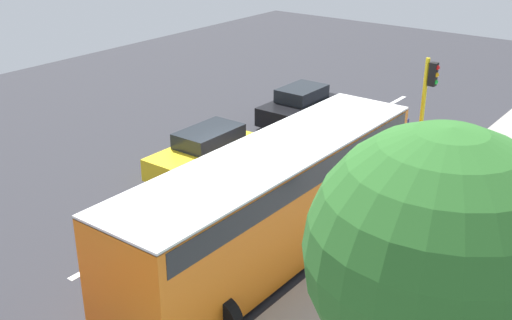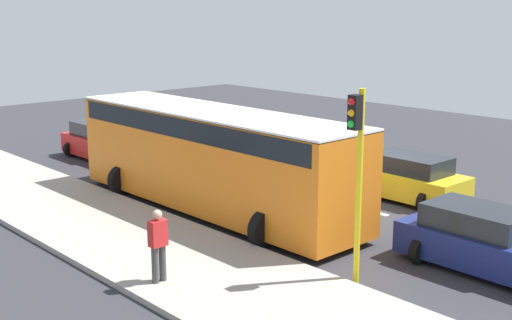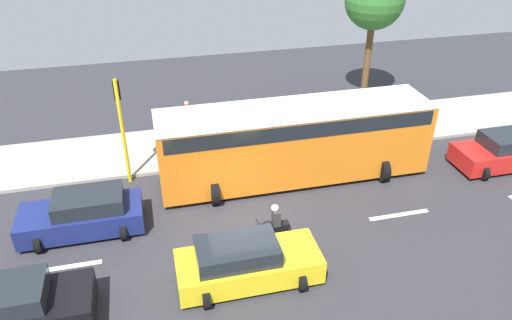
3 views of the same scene
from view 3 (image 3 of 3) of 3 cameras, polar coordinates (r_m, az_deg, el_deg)
ground_plane at (r=17.30m, az=-1.49°, el=-9.43°), size 40.00×60.00×0.10m
sidewalk at (r=22.94m, az=-5.22°, el=1.89°), size 4.00×60.00×0.15m
lane_stripe_north at (r=19.13m, az=16.46°, el=-6.20°), size 0.20×2.40×0.01m
lane_stripe_mid at (r=17.26m, az=-1.49°, el=-9.29°), size 0.20×2.40×0.01m
lane_stripe_south at (r=17.37m, az=-21.64°, el=-11.65°), size 0.20×2.40×0.01m
car_dark_blue at (r=18.26m, az=-19.62°, el=-6.03°), size 2.22×4.24×1.52m
car_yellow_cab at (r=15.33m, az=-1.19°, el=-11.97°), size 2.17×4.46×1.52m
car_black at (r=15.54m, az=-26.21°, el=-15.31°), size 2.22×3.92×1.52m
car_red at (r=23.47m, az=26.84°, el=0.89°), size 2.23×3.82×1.52m
city_bus at (r=19.69m, az=4.55°, el=2.60°), size 3.20×11.00×3.16m
motorcycle at (r=16.81m, az=1.98°, el=-7.78°), size 0.60×1.30×1.53m
pedestrian_near_signal at (r=23.48m, az=-8.05°, el=5.12°), size 0.40×0.24×1.69m
traffic_light_corner at (r=19.61m, az=-15.63°, el=4.92°), size 0.49×0.24×4.50m
street_tree_south at (r=26.58m, az=13.76°, el=17.73°), size 3.06×3.06×7.07m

